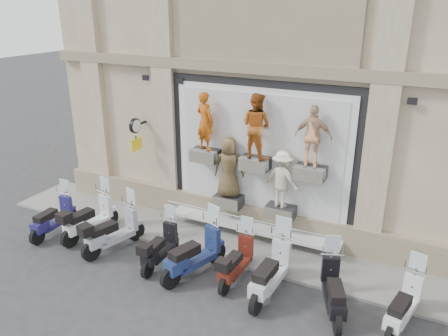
{
  "coord_description": "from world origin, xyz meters",
  "views": [
    {
      "loc": [
        4.22,
        -7.83,
        6.46
      ],
      "look_at": [
        -0.61,
        1.9,
        2.32
      ],
      "focal_mm": 35.0,
      "sensor_mm": 36.0,
      "label": 1
    }
  ],
  "objects_px": {
    "scooter_c": "(113,223)",
    "scooter_f": "(237,254)",
    "scooter_e": "(194,245)",
    "clock_sign_bracket": "(136,130)",
    "scooter_a": "(52,210)",
    "scooter_d": "(160,240)",
    "scooter_b": "(89,211)",
    "scooter_g": "(271,263)",
    "scooter_h": "(334,281)",
    "scooter_i": "(405,297)",
    "guard_rail": "(245,233)"
  },
  "relations": [
    {
      "from": "scooter_a",
      "to": "scooter_g",
      "type": "relative_size",
      "value": 0.88
    },
    {
      "from": "scooter_a",
      "to": "clock_sign_bracket",
      "type": "bearing_deg",
      "value": 53.44
    },
    {
      "from": "scooter_b",
      "to": "scooter_i",
      "type": "xyz_separation_m",
      "value": [
        8.56,
        -0.04,
        -0.08
      ]
    },
    {
      "from": "clock_sign_bracket",
      "to": "scooter_f",
      "type": "xyz_separation_m",
      "value": [
        4.32,
        -1.96,
        -2.07
      ]
    },
    {
      "from": "guard_rail",
      "to": "scooter_f",
      "type": "distance_m",
      "value": 1.57
    },
    {
      "from": "scooter_e",
      "to": "scooter_g",
      "type": "xyz_separation_m",
      "value": [
        1.98,
        0.1,
        0.0
      ]
    },
    {
      "from": "scooter_d",
      "to": "scooter_f",
      "type": "bearing_deg",
      "value": 3.43
    },
    {
      "from": "scooter_b",
      "to": "scooter_i",
      "type": "bearing_deg",
      "value": 7.46
    },
    {
      "from": "clock_sign_bracket",
      "to": "scooter_g",
      "type": "relative_size",
      "value": 0.48
    },
    {
      "from": "clock_sign_bracket",
      "to": "scooter_d",
      "type": "xyz_separation_m",
      "value": [
        2.25,
        -2.21,
        -2.08
      ]
    },
    {
      "from": "scooter_f",
      "to": "scooter_e",
      "type": "bearing_deg",
      "value": -164.16
    },
    {
      "from": "clock_sign_bracket",
      "to": "scooter_b",
      "type": "xyz_separation_m",
      "value": [
        -0.41,
        -1.89,
        -1.97
      ]
    },
    {
      "from": "scooter_f",
      "to": "scooter_b",
      "type": "bearing_deg",
      "value": 179.77
    },
    {
      "from": "scooter_g",
      "to": "scooter_d",
      "type": "bearing_deg",
      "value": -176.26
    },
    {
      "from": "scooter_e",
      "to": "scooter_b",
      "type": "bearing_deg",
      "value": -167.14
    },
    {
      "from": "clock_sign_bracket",
      "to": "scooter_a",
      "type": "relative_size",
      "value": 0.55
    },
    {
      "from": "clock_sign_bracket",
      "to": "scooter_e",
      "type": "xyz_separation_m",
      "value": [
        3.29,
        -2.24,
        -1.95
      ]
    },
    {
      "from": "scooter_a",
      "to": "scooter_b",
      "type": "height_order",
      "value": "scooter_b"
    },
    {
      "from": "scooter_d",
      "to": "scooter_e",
      "type": "height_order",
      "value": "scooter_e"
    },
    {
      "from": "clock_sign_bracket",
      "to": "scooter_f",
      "type": "height_order",
      "value": "clock_sign_bracket"
    },
    {
      "from": "scooter_c",
      "to": "scooter_f",
      "type": "distance_m",
      "value": 3.63
    },
    {
      "from": "scooter_d",
      "to": "scooter_h",
      "type": "relative_size",
      "value": 0.93
    },
    {
      "from": "scooter_b",
      "to": "scooter_h",
      "type": "relative_size",
      "value": 1.06
    },
    {
      "from": "guard_rail",
      "to": "scooter_a",
      "type": "xyz_separation_m",
      "value": [
        -5.39,
        -1.78,
        0.29
      ]
    },
    {
      "from": "scooter_d",
      "to": "scooter_a",
      "type": "bearing_deg",
      "value": 177.26
    },
    {
      "from": "scooter_a",
      "to": "scooter_h",
      "type": "xyz_separation_m",
      "value": [
        8.22,
        0.17,
        0.03
      ]
    },
    {
      "from": "scooter_b",
      "to": "scooter_i",
      "type": "distance_m",
      "value": 8.56
    },
    {
      "from": "scooter_d",
      "to": "scooter_g",
      "type": "relative_size",
      "value": 0.84
    },
    {
      "from": "clock_sign_bracket",
      "to": "scooter_i",
      "type": "relative_size",
      "value": 0.55
    },
    {
      "from": "guard_rail",
      "to": "scooter_a",
      "type": "distance_m",
      "value": 5.69
    },
    {
      "from": "clock_sign_bracket",
      "to": "scooter_e",
      "type": "relative_size",
      "value": 0.48
    },
    {
      "from": "scooter_b",
      "to": "scooter_g",
      "type": "distance_m",
      "value": 5.69
    },
    {
      "from": "scooter_a",
      "to": "scooter_g",
      "type": "bearing_deg",
      "value": -2.07
    },
    {
      "from": "scooter_b",
      "to": "scooter_g",
      "type": "bearing_deg",
      "value": 5.29
    },
    {
      "from": "guard_rail",
      "to": "scooter_a",
      "type": "relative_size",
      "value": 2.73
    },
    {
      "from": "guard_rail",
      "to": "scooter_d",
      "type": "relative_size",
      "value": 2.84
    },
    {
      "from": "scooter_b",
      "to": "scooter_e",
      "type": "relative_size",
      "value": 0.97
    },
    {
      "from": "scooter_g",
      "to": "scooter_h",
      "type": "relative_size",
      "value": 1.1
    },
    {
      "from": "scooter_d",
      "to": "clock_sign_bracket",
      "type": "bearing_deg",
      "value": 132.17
    },
    {
      "from": "scooter_e",
      "to": "scooter_i",
      "type": "height_order",
      "value": "scooter_e"
    },
    {
      "from": "scooter_g",
      "to": "scooter_a",
      "type": "bearing_deg",
      "value": -176.6
    },
    {
      "from": "guard_rail",
      "to": "scooter_b",
      "type": "xyz_separation_m",
      "value": [
        -4.31,
        -1.43,
        0.36
      ]
    },
    {
      "from": "clock_sign_bracket",
      "to": "scooter_g",
      "type": "bearing_deg",
      "value": -22.04
    },
    {
      "from": "scooter_b",
      "to": "scooter_d",
      "type": "relative_size",
      "value": 1.14
    },
    {
      "from": "guard_rail",
      "to": "scooter_h",
      "type": "relative_size",
      "value": 2.64
    },
    {
      "from": "scooter_d",
      "to": "scooter_i",
      "type": "distance_m",
      "value": 5.9
    },
    {
      "from": "scooter_b",
      "to": "scooter_e",
      "type": "height_order",
      "value": "scooter_e"
    },
    {
      "from": "scooter_a",
      "to": "scooter_c",
      "type": "distance_m",
      "value": 2.19
    },
    {
      "from": "scooter_c",
      "to": "scooter_e",
      "type": "xyz_separation_m",
      "value": [
        2.59,
        -0.05,
        0.04
      ]
    },
    {
      "from": "scooter_c",
      "to": "scooter_h",
      "type": "xyz_separation_m",
      "value": [
        6.02,
        0.1,
        -0.04
      ]
    }
  ]
}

